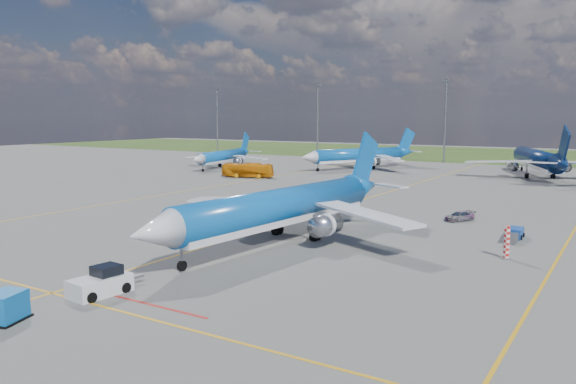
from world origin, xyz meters
The scene contains 17 objects.
ground centered at (0.00, 0.00, 0.00)m, with size 400.00×400.00×0.00m, color #545451.
grass_strip centered at (0.00, 150.00, 0.00)m, with size 400.00×80.00×0.01m, color #2D4719.
taxiway_lines centered at (0.17, 27.70, 0.01)m, with size 60.25×160.00×0.02m.
floodlight_masts centered at (10.00, 110.00, 12.56)m, with size 202.20×0.50×22.70m.
warning_post centered at (26.00, 8.00, 1.50)m, with size 0.50×0.50×3.00m, color red.
bg_jet_nw centered at (-51.85, 65.06, 0.00)m, with size 23.94×31.43×8.23m, color #0C56AA, non-canonical shape.
bg_jet_nnw centered at (-22.01, 80.25, 0.00)m, with size 27.77×36.45×9.55m, color #0C56AA, non-canonical shape.
bg_jet_n centered at (17.61, 83.56, 0.00)m, with size 31.66×41.55×10.88m, color #071B41, non-canonical shape.
main_airliner centered at (5.11, 2.82, 0.00)m, with size 30.58×40.14×10.51m, color #0C56AA, non-canonical shape.
pushback_tug centered at (3.27, -18.20, 0.82)m, with size 2.61×6.09×2.03m.
uld_container centered at (2.48, -24.99, 0.92)m, with size 1.84×2.30×1.84m, color #0B5BA7.
apron_bus centered at (-33.68, 50.47, 1.50)m, with size 2.52×10.79×3.01m, color orange.
service_car_a centered at (-9.16, 41.94, 0.67)m, with size 1.59×3.96×1.35m, color #999999.
service_car_b centered at (-2.33, 32.79, 0.68)m, with size 2.25×4.89×1.36m, color #999999.
service_car_c centered at (17.42, 24.28, 0.58)m, with size 1.63×4.00×1.16m, color #999999.
baggage_tug_w centered at (25.08, 16.74, 0.50)m, with size 1.42×4.83×1.08m.
baggage_tug_c centered at (-4.84, 38.89, 0.56)m, with size 2.61×5.47×1.19m.
Camera 1 is at (35.42, -44.31, 12.76)m, focal length 35.00 mm.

